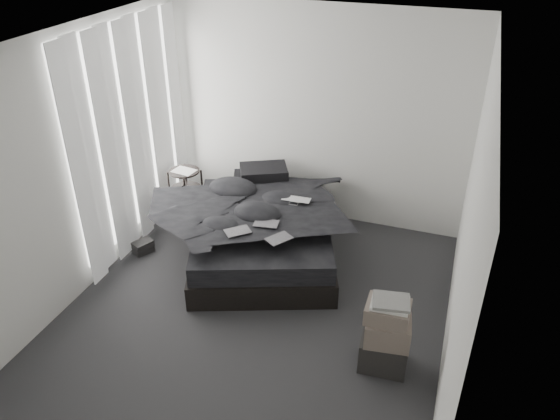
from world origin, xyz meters
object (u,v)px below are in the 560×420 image
(bed, at_px, (263,244))
(laptop, at_px, (295,196))
(side_stand, at_px, (187,196))
(box_lower, at_px, (384,352))

(bed, relative_size, laptop, 6.24)
(bed, bearing_deg, side_stand, 140.48)
(side_stand, relative_size, box_lower, 1.71)
(bed, xyz_separation_m, box_lower, (1.60, -1.25, 0.01))
(laptop, distance_m, side_stand, 1.54)
(side_stand, bearing_deg, box_lower, -30.80)
(laptop, relative_size, box_lower, 0.79)
(bed, height_order, box_lower, box_lower)
(bed, relative_size, side_stand, 2.90)
(laptop, height_order, box_lower, laptop)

